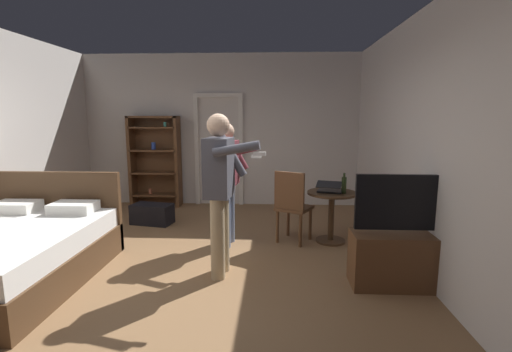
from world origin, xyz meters
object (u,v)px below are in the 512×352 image
object	(u,v)px
bottle_on_table	(344,185)
wooden_chair	(292,204)
laptop	(330,189)
side_table	(331,208)
bookshelf	(155,158)
tv_flatscreen	(400,253)
bed	(9,253)
person_striped_shirt	(227,176)
suitcase_dark	(152,214)
person_blue_shirt	(220,185)

from	to	relation	value
bottle_on_table	wooden_chair	distance (m)	0.73
bottle_on_table	laptop	bearing A→B (deg)	168.06
side_table	bottle_on_table	xyz separation A→B (m)	(0.14, -0.08, 0.34)
bookshelf	wooden_chair	world-z (taller)	bookshelf
tv_flatscreen	laptop	xyz separation A→B (m)	(-0.54, 1.26, 0.40)
bed	person_striped_shirt	size ratio (longest dim) A/B	1.27
suitcase_dark	bookshelf	bearing A→B (deg)	115.75
suitcase_dark	bed	bearing A→B (deg)	-99.94
suitcase_dark	laptop	bearing A→B (deg)	-4.22
side_table	laptop	xyz separation A→B (m)	(-0.04, -0.04, 0.28)
bottle_on_table	tv_flatscreen	bearing A→B (deg)	-73.77
bottle_on_table	person_blue_shirt	distance (m)	1.82
bookshelf	person_blue_shirt	distance (m)	3.48
bookshelf	person_striped_shirt	world-z (taller)	bookshelf
bookshelf	side_table	xyz separation A→B (m)	(3.04, -1.93, -0.45)
bookshelf	laptop	distance (m)	3.60
person_blue_shirt	person_striped_shirt	distance (m)	0.94
bottle_on_table	person_blue_shirt	bearing A→B (deg)	-145.29
bottle_on_table	person_striped_shirt	distance (m)	1.55
laptop	person_blue_shirt	world-z (taller)	person_blue_shirt
bottle_on_table	suitcase_dark	size ratio (longest dim) A/B	0.43
person_blue_shirt	wooden_chair	bearing A→B (deg)	52.25
bookshelf	person_blue_shirt	bearing A→B (deg)	-60.88
bottle_on_table	suitcase_dark	bearing A→B (deg)	164.63
wooden_chair	side_table	bearing A→B (deg)	6.78
laptop	person_blue_shirt	size ratio (longest dim) A/B	0.23
tv_flatscreen	wooden_chair	distance (m)	1.62
laptop	suitcase_dark	size ratio (longest dim) A/B	0.63
person_blue_shirt	tv_flatscreen	bearing A→B (deg)	-5.76
suitcase_dark	person_blue_shirt	bearing A→B (deg)	-41.44
wooden_chair	person_blue_shirt	world-z (taller)	person_blue_shirt
side_table	tv_flatscreen	bearing A→B (deg)	-69.14
bookshelf	wooden_chair	bearing A→B (deg)	-38.52
wooden_chair	suitcase_dark	xyz separation A→B (m)	(-2.19, 0.77, -0.39)
bed	bookshelf	xyz separation A→B (m)	(0.50, 3.31, 0.62)
tv_flatscreen	bottle_on_table	distance (m)	1.35
person_blue_shirt	person_striped_shirt	size ratio (longest dim) A/B	1.07
bed	bookshelf	size ratio (longest dim) A/B	1.21
tv_flatscreen	person_striped_shirt	bearing A→B (deg)	149.22
tv_flatscreen	bed	bearing A→B (deg)	-178.84
person_striped_shirt	person_blue_shirt	bearing A→B (deg)	-87.04
person_striped_shirt	laptop	bearing A→B (deg)	5.40
bottle_on_table	wooden_chair	world-z (taller)	wooden_chair
bed	tv_flatscreen	xyz separation A→B (m)	(4.04, 0.08, 0.05)
bed	suitcase_dark	xyz separation A→B (m)	(0.81, 2.09, -0.14)
person_striped_shirt	suitcase_dark	distance (m)	1.78
wooden_chair	tv_flatscreen	bearing A→B (deg)	-50.06
bottle_on_table	suitcase_dark	xyz separation A→B (m)	(-2.87, 0.79, -0.66)
bookshelf	suitcase_dark	world-z (taller)	bookshelf
bed	person_striped_shirt	distance (m)	2.54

